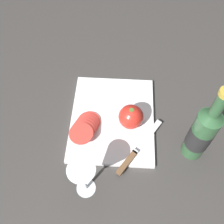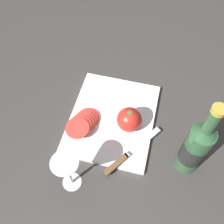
{
  "view_description": "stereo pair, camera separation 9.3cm",
  "coord_description": "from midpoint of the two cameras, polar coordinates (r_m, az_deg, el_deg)",
  "views": [
    {
      "loc": [
        -0.5,
        -0.03,
        0.83
      ],
      "look_at": [
        0.0,
        0.0,
        0.05
      ],
      "focal_mm": 42.0,
      "sensor_mm": 36.0,
      "label": 1
    },
    {
      "loc": [
        -0.48,
        -0.12,
        0.83
      ],
      "look_at": [
        0.0,
        0.0,
        0.05
      ],
      "focal_mm": 42.0,
      "sensor_mm": 36.0,
      "label": 2
    }
  ],
  "objects": [
    {
      "name": "ground_plane",
      "position": [
        0.97,
        -2.65,
        -1.86
      ],
      "size": [
        3.0,
        3.0,
        0.0
      ],
      "primitive_type": "plane",
      "color": "#383533"
    },
    {
      "name": "tomato_slice_stack_near",
      "position": [
        0.92,
        -8.74,
        -3.5
      ],
      "size": [
        0.15,
        0.1,
        0.04
      ],
      "color": "#D63D33",
      "rests_on": "cutting_board"
    },
    {
      "name": "whole_tomato",
      "position": [
        0.9,
        1.21,
        -1.27
      ],
      "size": [
        0.09,
        0.09,
        0.09
      ],
      "color": "red",
      "rests_on": "cutting_board"
    },
    {
      "name": "knife",
      "position": [
        0.88,
        1.25,
        -9.94
      ],
      "size": [
        0.22,
        0.16,
        0.01
      ],
      "rotation": [
        0.0,
        0.0,
        5.69
      ],
      "color": "silver",
      "rests_on": "cutting_board"
    },
    {
      "name": "wine_bottle",
      "position": [
        0.83,
        15.93,
        -4.77
      ],
      "size": [
        0.07,
        0.07,
        0.34
      ],
      "color": "#2D5633",
      "rests_on": "ground_plane"
    },
    {
      "name": "wine_glass",
      "position": [
        0.77,
        -9.93,
        -13.92
      ],
      "size": [
        0.08,
        0.08,
        0.17
      ],
      "color": "silver",
      "rests_on": "ground_plane"
    },
    {
      "name": "cutting_board",
      "position": [
        0.96,
        -2.76,
        -1.43
      ],
      "size": [
        0.36,
        0.3,
        0.02
      ],
      "color": "white",
      "rests_on": "ground_plane"
    }
  ]
}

